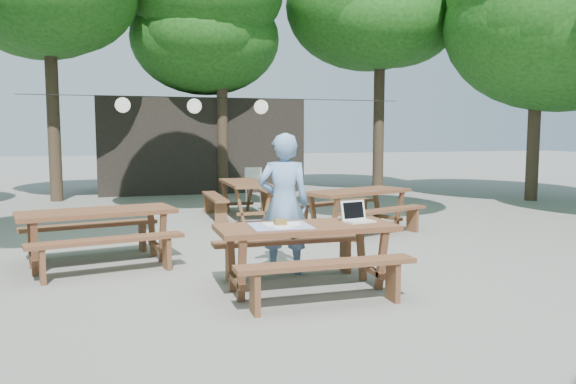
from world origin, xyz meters
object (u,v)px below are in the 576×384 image
at_px(main_picnic_table, 306,257).
at_px(picnic_table_nw, 98,237).
at_px(plastic_chair, 255,193).
at_px(woman, 284,204).

bearing_deg(main_picnic_table, picnic_table_nw, 139.23).
relative_size(picnic_table_nw, plastic_chair, 2.42).
bearing_deg(plastic_chair, main_picnic_table, -101.94).
height_order(picnic_table_nw, woman, woman).
bearing_deg(woman, picnic_table_nw, -10.97).
bearing_deg(plastic_chair, woman, -103.15).
bearing_deg(picnic_table_nw, woman, -38.12).
height_order(main_picnic_table, picnic_table_nw, same).
distance_m(picnic_table_nw, plastic_chair, 7.01).
distance_m(picnic_table_nw, woman, 2.58).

